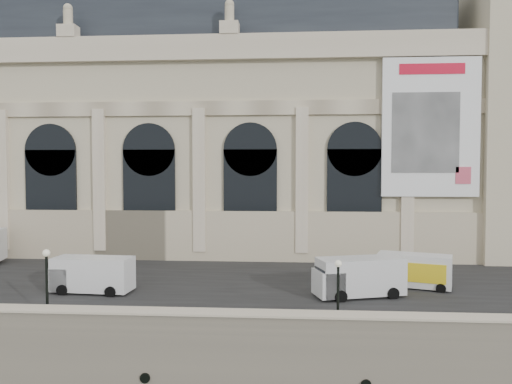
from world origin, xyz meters
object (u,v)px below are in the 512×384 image
(van_c, at_px, (355,277))
(lamp_right, at_px, (338,295))
(box_truck, at_px, (409,271))
(lamp_left, at_px, (47,285))
(van_b, at_px, (88,275))

(van_c, bearing_deg, lamp_right, -104.65)
(box_truck, bearing_deg, van_c, -144.17)
(van_c, distance_m, lamp_left, 20.28)
(box_truck, xyz_separation_m, lamp_right, (-6.37, -10.39, 0.66))
(van_b, bearing_deg, lamp_left, -87.41)
(van_b, relative_size, box_truck, 0.90)
(box_truck, relative_size, lamp_right, 1.71)
(lamp_right, bearing_deg, lamp_left, 179.06)
(van_c, bearing_deg, van_b, -179.78)
(van_b, distance_m, lamp_right, 18.89)
(box_truck, distance_m, lamp_right, 12.21)
(van_b, bearing_deg, van_c, 0.22)
(lamp_left, bearing_deg, lamp_right, -0.94)
(van_b, xyz_separation_m, lamp_right, (17.51, -7.06, 0.62))
(box_truck, distance_m, lamp_left, 25.67)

